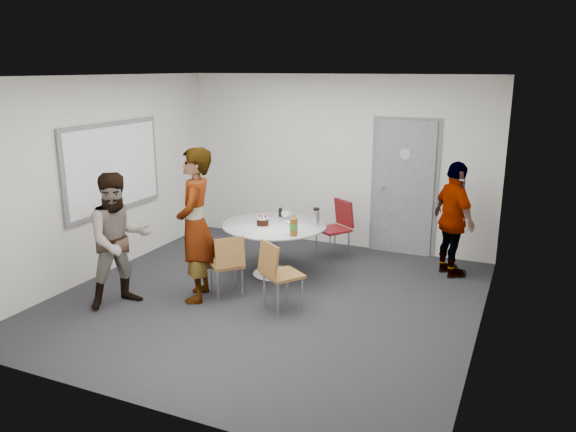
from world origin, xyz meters
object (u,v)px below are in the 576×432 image
at_px(person_main, 195,225).
at_px(person_right, 454,220).
at_px(door, 404,188).
at_px(chair_far, 338,223).
at_px(chair_near_left, 228,261).
at_px(chair_near_right, 277,270).
at_px(person_left, 119,240).
at_px(whiteboard, 113,168).
at_px(table, 276,231).

relative_size(person_main, person_right, 1.19).
height_order(door, chair_far, door).
height_order(chair_near_left, chair_near_right, chair_near_right).
bearing_deg(person_left, chair_near_right, -39.30).
relative_size(whiteboard, chair_near_left, 2.36).
xyz_separation_m(table, person_right, (2.20, 1.00, 0.16)).
bearing_deg(person_main, chair_far, 131.82).
relative_size(table, chair_near_right, 1.66).
bearing_deg(person_right, chair_near_right, 102.86).
height_order(door, whiteboard, door).
distance_m(table, person_main, 1.27).
distance_m(chair_far, person_left, 3.25).
bearing_deg(table, door, 51.66).
bearing_deg(person_main, person_left, -76.55).
bearing_deg(person_left, person_main, -21.93).
relative_size(table, person_right, 0.89).
bearing_deg(chair_near_left, chair_far, 24.21).
bearing_deg(table, person_right, 24.54).
height_order(door, chair_near_left, door).
height_order(whiteboard, chair_near_left, whiteboard).
distance_m(chair_near_right, person_left, 1.91).
xyz_separation_m(door, person_right, (0.85, -0.70, -0.23)).
bearing_deg(door, chair_far, -141.94).
height_order(table, chair_near_right, table).
relative_size(table, chair_near_left, 1.75).
relative_size(whiteboard, table, 1.34).
bearing_deg(person_main, person_right, 105.77).
height_order(door, person_right, door).
xyz_separation_m(door, whiteboard, (-3.56, -2.28, 0.42)).
bearing_deg(chair_near_left, table, 31.57).
bearing_deg(person_right, whiteboard, 72.18).
xyz_separation_m(table, chair_far, (0.52, 1.06, -0.10)).
distance_m(whiteboard, chair_near_left, 2.25).
relative_size(whiteboard, person_right, 1.19).
height_order(whiteboard, person_left, whiteboard).
distance_m(chair_far, person_right, 1.69).
bearing_deg(chair_far, table, 97.94).
bearing_deg(chair_far, person_right, -147.60).
relative_size(chair_near_right, chair_far, 0.96).
bearing_deg(table, chair_far, 63.69).
height_order(table, person_right, person_right).
relative_size(table, person_main, 0.75).
xyz_separation_m(chair_far, person_right, (1.67, -0.05, 0.25)).
relative_size(whiteboard, person_left, 1.17).
distance_m(person_main, person_left, 0.91).
xyz_separation_m(chair_near_right, person_right, (1.70, 2.05, 0.28)).
bearing_deg(whiteboard, person_left, -48.55).
distance_m(door, person_right, 1.12).
relative_size(chair_near_left, chair_far, 0.91).
xyz_separation_m(whiteboard, chair_near_right, (2.71, -0.47, -0.93)).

